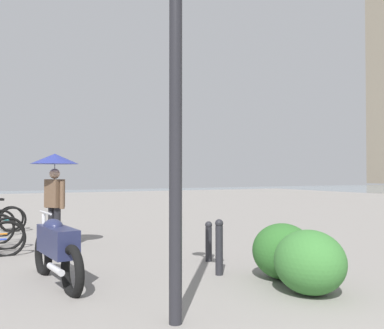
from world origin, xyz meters
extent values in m
cylinder|color=#232328|center=(3.53, 0.76, 2.07)|extent=(0.14, 0.14, 4.13)
torus|color=black|center=(5.13, 1.53, 0.30)|extent=(0.73, 0.21, 0.72)
torus|color=black|center=(6.57, 1.71, 0.30)|extent=(0.73, 0.21, 0.72)
cube|color=#23284C|center=(5.80, 1.62, 0.62)|extent=(1.13, 0.46, 0.40)
ellipsoid|color=#23284C|center=(6.03, 1.65, 0.80)|extent=(0.47, 0.33, 0.24)
cylinder|color=silver|center=(6.51, 1.71, 0.62)|extent=(0.19, 0.08, 0.66)
cylinder|color=silver|center=(6.45, 1.70, 0.98)|extent=(0.60, 0.11, 0.04)
cylinder|color=silver|center=(5.39, 1.71, 0.30)|extent=(0.56, 0.16, 0.09)
torus|color=black|center=(8.36, 2.16, 0.33)|extent=(0.08, 0.72, 0.72)
torus|color=black|center=(9.15, 2.11, 0.33)|extent=(0.13, 0.72, 0.72)
torus|color=black|center=(11.20, 2.15, 0.33)|extent=(0.16, 0.72, 0.72)
torus|color=black|center=(12.03, 1.82, 0.33)|extent=(0.21, 0.72, 0.72)
cylinder|color=teal|center=(12.08, 2.03, 0.33)|extent=(0.13, 0.44, 0.04)
torus|color=black|center=(12.32, 1.85, 0.33)|extent=(0.20, 0.72, 0.72)
cylinder|color=#2D8447|center=(12.28, 2.07, 0.33)|extent=(0.12, 0.44, 0.04)
cylinder|color=black|center=(8.72, 1.16, 0.45)|extent=(0.14, 0.14, 0.90)
cylinder|color=black|center=(8.90, 1.25, 0.45)|extent=(0.14, 0.14, 0.90)
cube|color=brown|center=(8.81, 1.21, 1.18)|extent=(0.47, 0.40, 0.60)
sphere|color=tan|center=(8.81, 1.21, 1.60)|extent=(0.22, 0.22, 0.22)
cylinder|color=brown|center=(8.58, 1.09, 1.15)|extent=(0.10, 0.10, 0.58)
cylinder|color=brown|center=(9.04, 1.33, 1.15)|extent=(0.10, 0.10, 0.58)
cone|color=navy|center=(8.81, 1.21, 1.92)|extent=(1.00, 1.00, 0.22)
cylinder|color=gray|center=(8.81, 1.21, 1.50)|extent=(0.02, 0.02, 0.80)
cylinder|color=#232328|center=(5.19, -0.75, 0.39)|extent=(0.12, 0.12, 0.78)
sphere|color=#232328|center=(5.19, -0.75, 0.82)|extent=(0.13, 0.13, 0.13)
cylinder|color=#232328|center=(6.18, -1.11, 0.31)|extent=(0.12, 0.12, 0.62)
sphere|color=#232328|center=(6.18, -1.11, 0.66)|extent=(0.13, 0.13, 0.13)
ellipsoid|color=#2D6628|center=(4.53, -1.49, 0.42)|extent=(0.99, 0.89, 0.84)
ellipsoid|color=#387533|center=(3.72, -1.29, 0.43)|extent=(1.00, 0.90, 0.85)
camera|label=1|loc=(-0.59, 2.64, 1.60)|focal=39.45mm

